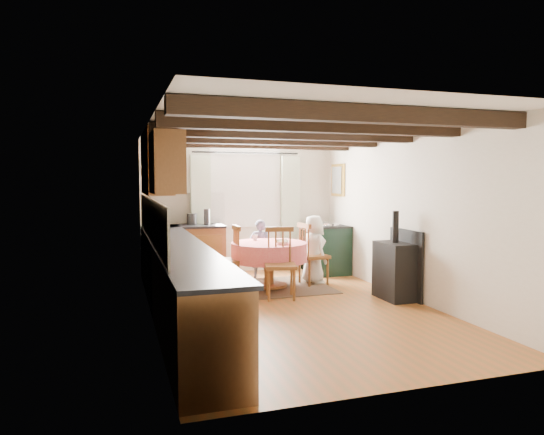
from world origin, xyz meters
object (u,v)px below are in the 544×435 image
object	(u,v)px
aga_range	(325,248)
cup	(255,237)
dining_table	(269,265)
chair_left	(225,259)
chair_right	(314,254)
cast_iron_stove	(395,255)
child_far	(260,249)
chair_near	(280,263)
child_right	(314,249)

from	to	relation	value
aga_range	cup	xyz separation A→B (m)	(-1.51, -0.58, 0.32)
dining_table	chair_left	distance (m)	0.73
chair_right	cast_iron_stove	world-z (taller)	cast_iron_stove
chair_left	child_far	size ratio (longest dim) A/B	0.99
chair_near	aga_range	size ratio (longest dim) A/B	1.05
aga_range	child_right	size ratio (longest dim) A/B	0.87
chair_right	cup	xyz separation A→B (m)	(-0.90, 0.35, 0.26)
dining_table	child_far	xyz separation A→B (m)	(0.08, 0.79, 0.15)
child_far	child_right	bearing A→B (deg)	156.90
chair_right	cup	bearing A→B (deg)	63.48
chair_right	cast_iron_stove	bearing A→B (deg)	-155.56
aga_range	child_right	xyz separation A→B (m)	(-0.58, -0.84, 0.11)
child_right	cup	bearing A→B (deg)	64.76
dining_table	chair_right	size ratio (longest dim) A/B	1.18
cast_iron_stove	chair_near	bearing A→B (deg)	161.19
chair_left	cup	world-z (taller)	chair_left
child_right	cup	world-z (taller)	child_right
chair_near	cast_iron_stove	distance (m)	1.64
chair_near	chair_right	xyz separation A→B (m)	(0.82, 0.75, -0.01)
child_right	aga_range	bearing A→B (deg)	-43.82
child_far	cup	world-z (taller)	child_far
cast_iron_stove	child_right	world-z (taller)	cast_iron_stove
child_right	cup	xyz separation A→B (m)	(-0.93, 0.27, 0.20)
cast_iron_stove	cup	bearing A→B (deg)	135.01
dining_table	aga_range	world-z (taller)	aga_range
cast_iron_stove	cup	distance (m)	2.30
cast_iron_stove	child_far	size ratio (longest dim) A/B	1.24
chair_right	chair_near	bearing A→B (deg)	127.00
chair_left	aga_range	xyz separation A→B (m)	(2.10, 0.99, -0.06)
cast_iron_stove	child_right	size ratio (longest dim) A/B	1.13
chair_left	chair_right	world-z (taller)	chair_left
chair_left	cup	distance (m)	0.76
chair_near	chair_left	world-z (taller)	chair_near
chair_near	cast_iron_stove	world-z (taller)	cast_iron_stove
dining_table	aga_range	size ratio (longest dim) A/B	1.23
chair_near	child_right	distance (m)	1.19
chair_near	chair_left	bearing A→B (deg)	147.33
chair_left	aga_range	size ratio (longest dim) A/B	1.04
cast_iron_stove	aga_range	bearing A→B (deg)	92.87
child_far	chair_near	bearing A→B (deg)	104.85
chair_left	aga_range	distance (m)	2.32
dining_table	cup	distance (m)	0.57
child_far	child_right	xyz separation A→B (m)	(0.73, -0.68, 0.05)
child_right	dining_table	bearing A→B (deg)	88.35
chair_left	child_right	distance (m)	1.53
dining_table	chair_left	size ratio (longest dim) A/B	1.18
dining_table	cup	xyz separation A→B (m)	(-0.13, 0.37, 0.41)
chair_left	dining_table	bearing A→B (deg)	93.49
cast_iron_stove	cup	size ratio (longest dim) A/B	13.15
aga_range	cast_iron_stove	bearing A→B (deg)	-87.13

